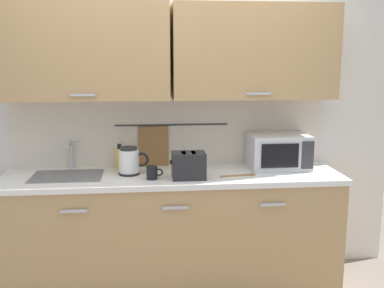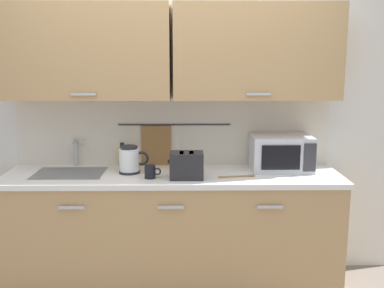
% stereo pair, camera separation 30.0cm
% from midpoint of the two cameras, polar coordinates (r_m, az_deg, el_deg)
% --- Properties ---
extents(counter_unit, '(2.53, 0.64, 0.90)m').
position_cam_midpoint_polar(counter_unit, '(3.55, -5.02, -10.75)').
color(counter_unit, tan).
rests_on(counter_unit, ground).
extents(back_wall_assembly, '(3.70, 0.41, 2.50)m').
position_cam_midpoint_polar(back_wall_assembly, '(3.54, -5.20, 6.98)').
color(back_wall_assembly, silver).
rests_on(back_wall_assembly, ground).
extents(sink_faucet, '(0.09, 0.17, 0.22)m').
position_cam_midpoint_polar(sink_faucet, '(3.67, -17.29, -0.88)').
color(sink_faucet, '#B2B5BA').
rests_on(sink_faucet, counter_unit).
extents(microwave, '(0.46, 0.35, 0.27)m').
position_cam_midpoint_polar(microwave, '(3.59, 8.46, -0.91)').
color(microwave, silver).
rests_on(microwave, counter_unit).
extents(electric_kettle, '(0.23, 0.16, 0.21)m').
position_cam_midpoint_polar(electric_kettle, '(3.42, -10.38, -2.16)').
color(electric_kettle, black).
rests_on(electric_kettle, counter_unit).
extents(dish_soap_bottle, '(0.06, 0.06, 0.20)m').
position_cam_midpoint_polar(dish_soap_bottle, '(3.61, -11.46, -1.74)').
color(dish_soap_bottle, yellow).
rests_on(dish_soap_bottle, counter_unit).
extents(mug_near_sink, '(0.12, 0.08, 0.09)m').
position_cam_midpoint_polar(mug_near_sink, '(3.27, -7.65, -3.63)').
color(mug_near_sink, black).
rests_on(mug_near_sink, counter_unit).
extents(toaster, '(0.26, 0.17, 0.19)m').
position_cam_midpoint_polar(toaster, '(3.26, -3.06, -2.73)').
color(toaster, '#232326').
rests_on(toaster, counter_unit).
extents(wooden_spoon, '(0.28, 0.07, 0.01)m').
position_cam_midpoint_polar(wooden_spoon, '(3.35, 3.85, -3.95)').
color(wooden_spoon, '#9E7042').
rests_on(wooden_spoon, counter_unit).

